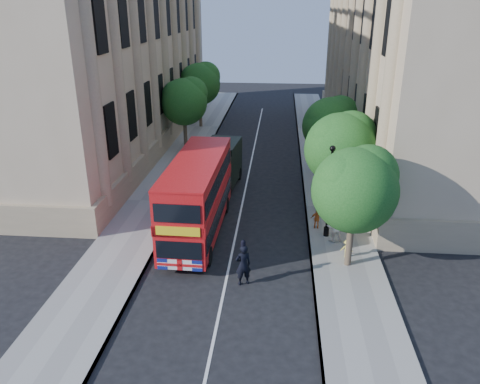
% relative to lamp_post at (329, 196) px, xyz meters
% --- Properties ---
extents(ground, '(120.00, 120.00, 0.00)m').
position_rel_lamp_post_xyz_m(ground, '(-5.00, -6.00, -2.51)').
color(ground, black).
rests_on(ground, ground).
extents(pavement_right, '(3.50, 80.00, 0.12)m').
position_rel_lamp_post_xyz_m(pavement_right, '(0.75, 4.00, -2.45)').
color(pavement_right, gray).
rests_on(pavement_right, ground).
extents(pavement_left, '(3.50, 80.00, 0.12)m').
position_rel_lamp_post_xyz_m(pavement_left, '(-10.75, 4.00, -2.45)').
color(pavement_left, gray).
rests_on(pavement_left, ground).
extents(building_right, '(12.00, 38.00, 18.00)m').
position_rel_lamp_post_xyz_m(building_right, '(8.80, 18.00, 6.49)').
color(building_right, tan).
rests_on(building_right, ground).
extents(building_left, '(12.00, 38.00, 18.00)m').
position_rel_lamp_post_xyz_m(building_left, '(-18.80, 18.00, 6.49)').
color(building_left, tan).
rests_on(building_left, ground).
extents(tree_right_near, '(4.00, 4.00, 6.08)m').
position_rel_lamp_post_xyz_m(tree_right_near, '(0.84, -2.97, 1.74)').
color(tree_right_near, '#473828').
rests_on(tree_right_near, ground).
extents(tree_right_mid, '(4.20, 4.20, 6.37)m').
position_rel_lamp_post_xyz_m(tree_right_mid, '(0.84, 3.03, 1.93)').
color(tree_right_mid, '#473828').
rests_on(tree_right_mid, ground).
extents(tree_right_far, '(4.00, 4.00, 6.15)m').
position_rel_lamp_post_xyz_m(tree_right_far, '(0.84, 9.03, 1.80)').
color(tree_right_far, '#473828').
rests_on(tree_right_far, ground).
extents(tree_left_far, '(4.00, 4.00, 6.30)m').
position_rel_lamp_post_xyz_m(tree_left_far, '(-10.96, 16.03, 1.93)').
color(tree_left_far, '#473828').
rests_on(tree_left_far, ground).
extents(tree_left_back, '(4.20, 4.20, 6.65)m').
position_rel_lamp_post_xyz_m(tree_left_back, '(-10.96, 24.03, 2.20)').
color(tree_left_back, '#473828').
rests_on(tree_left_back, ground).
extents(lamp_post, '(0.32, 0.32, 5.16)m').
position_rel_lamp_post_xyz_m(lamp_post, '(0.00, 0.00, 0.00)').
color(lamp_post, black).
rests_on(lamp_post, pavement_right).
extents(double_decker_bus, '(2.67, 9.33, 4.28)m').
position_rel_lamp_post_xyz_m(double_decker_bus, '(-7.07, -0.18, -0.14)').
color(double_decker_bus, '#B90C0F').
rests_on(double_decker_bus, ground).
extents(box_van, '(2.75, 5.63, 3.11)m').
position_rel_lamp_post_xyz_m(box_van, '(-6.81, 6.95, -0.99)').
color(box_van, black).
rests_on(box_van, ground).
extents(police_constable, '(0.86, 0.73, 2.02)m').
position_rel_lamp_post_xyz_m(police_constable, '(-4.19, -5.00, -1.50)').
color(police_constable, black).
rests_on(police_constable, ground).
extents(woman_pedestrian, '(0.98, 0.85, 1.73)m').
position_rel_lamp_post_xyz_m(woman_pedestrian, '(0.34, -0.61, -1.53)').
color(woman_pedestrian, white).
rests_on(woman_pedestrian, pavement_right).
extents(child_a, '(0.71, 0.32, 1.18)m').
position_rel_lamp_post_xyz_m(child_a, '(-0.47, 0.88, -1.80)').
color(child_a, orange).
rests_on(child_a, pavement_right).
extents(child_b, '(0.63, 0.40, 0.93)m').
position_rel_lamp_post_xyz_m(child_b, '(0.82, -2.27, -1.92)').
color(child_b, '#F8EB54').
rests_on(child_b, pavement_right).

